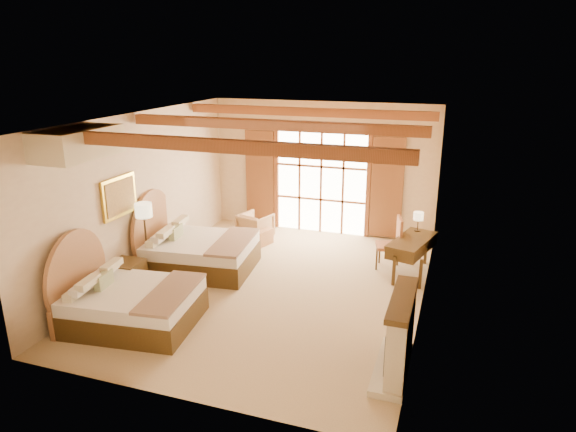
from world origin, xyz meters
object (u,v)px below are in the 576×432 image
at_px(bed_near, 124,300).
at_px(nightstand, 128,278).
at_px(bed_far, 193,249).
at_px(desk, 411,255).
at_px(armchair, 255,226).

xyz_separation_m(bed_near, nightstand, (-0.59, 0.90, -0.09)).
bearing_deg(bed_far, bed_near, -95.60).
height_order(bed_near, bed_far, bed_far).
relative_size(bed_far, desk, 1.55).
xyz_separation_m(nightstand, desk, (4.84, 2.61, 0.08)).
relative_size(nightstand, desk, 0.43).
height_order(nightstand, desk, desk).
bearing_deg(armchair, desk, -177.02).
distance_m(bed_far, armchair, 2.12).
bearing_deg(nightstand, desk, 26.67).
distance_m(nightstand, armchair, 3.67).
height_order(bed_far, armchair, bed_far).
relative_size(bed_near, armchair, 3.14).
height_order(armchair, desk, desk).
bearing_deg(bed_near, armchair, 76.50).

